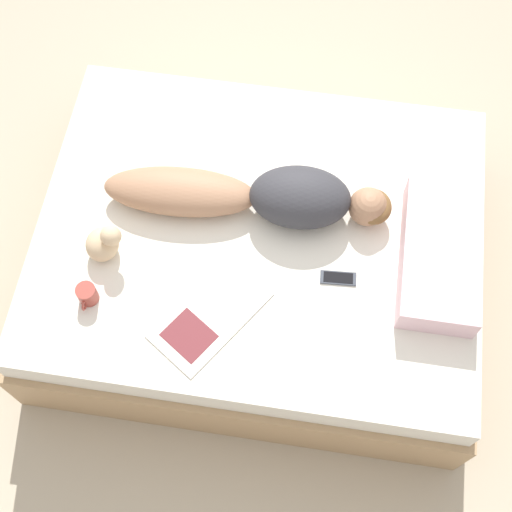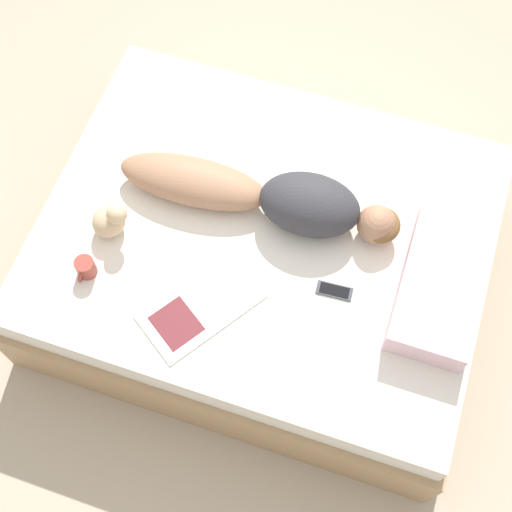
% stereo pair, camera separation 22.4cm
% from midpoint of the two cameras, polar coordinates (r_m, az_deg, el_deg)
% --- Properties ---
extents(ground_plane, '(12.00, 12.00, 0.00)m').
position_cam_midpoint_polar(ground_plane, '(3.63, 2.45, -1.97)').
color(ground_plane, '#B7A88E').
extents(bed, '(1.62, 2.02, 0.54)m').
position_cam_midpoint_polar(bed, '(3.38, 2.63, -0.15)').
color(bed, tan).
rests_on(bed, ground_plane).
extents(person, '(0.32, 1.27, 0.23)m').
position_cam_midpoint_polar(person, '(3.10, 3.17, 4.55)').
color(person, '#A37556').
rests_on(person, bed).
extents(open_magazine, '(0.56, 0.50, 0.01)m').
position_cam_midpoint_polar(open_magazine, '(2.98, -2.37, -4.30)').
color(open_magazine, silver).
rests_on(open_magazine, bed).
extents(coffee_mug, '(0.12, 0.08, 0.09)m').
position_cam_midpoint_polar(coffee_mug, '(3.06, -11.47, -1.07)').
color(coffee_mug, '#993D33').
rests_on(coffee_mug, bed).
extents(cell_phone, '(0.07, 0.16, 0.01)m').
position_cam_midpoint_polar(cell_phone, '(3.04, 8.39, -2.94)').
color(cell_phone, '#333842').
rests_on(cell_phone, bed).
extents(plush_toy, '(0.16, 0.17, 0.20)m').
position_cam_midpoint_polar(plush_toy, '(3.10, -9.57, 2.71)').
color(plush_toy, '#D1B289').
rests_on(plush_toy, bed).
extents(pillow, '(0.66, 0.32, 0.14)m').
position_cam_midpoint_polar(pillow, '(3.07, 16.59, -2.31)').
color(pillow, beige).
rests_on(pillow, bed).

